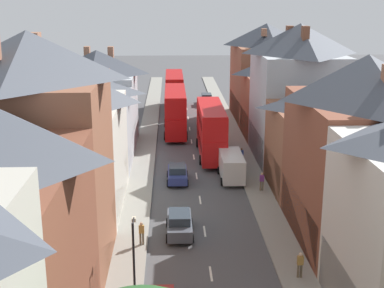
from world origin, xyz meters
TOP-DOWN VIEW (x-y plane):
  - pavement_left at (-5.10, 38.00)m, footprint 2.20×104.00m
  - pavement_right at (5.10, 38.00)m, footprint 2.20×104.00m
  - centre_line_dashes at (0.00, 36.00)m, footprint 0.14×97.80m
  - terrace_row_left at (-10.19, 14.39)m, footprint 8.00×57.88m
  - terrace_row_right at (10.19, 23.14)m, footprint 8.00×72.16m
  - double_decker_bus_lead at (-1.81, 45.76)m, footprint 2.74×10.80m
  - double_decker_bus_mid_street at (1.79, 36.31)m, footprint 2.74×10.80m
  - double_decker_bus_far_approaching at (-1.81, 58.98)m, footprint 2.74×10.80m
  - car_near_silver at (3.10, 63.13)m, footprint 1.90×4.47m
  - car_parked_right_a at (-1.80, 17.56)m, footprint 1.90×4.29m
  - car_mid_black at (-1.80, 28.43)m, footprint 1.90×4.05m
  - delivery_van at (3.10, 28.91)m, footprint 2.20×5.20m
  - pedestrian_near_right at (5.20, 11.13)m, footprint 0.36×0.22m
  - pedestrian_mid_left at (-4.36, 15.83)m, footprint 0.36×0.22m
  - pedestrian_mid_right at (5.35, 25.63)m, footprint 0.36×0.22m
  - pedestrian_far_left at (4.59, 33.10)m, footprint 0.36×0.22m
  - street_lamp at (-4.25, 7.46)m, footprint 0.20×1.12m

SIDE VIEW (x-z plane):
  - centre_line_dashes at x=0.00m, z-range 0.00..0.01m
  - pavement_left at x=-5.10m, z-range 0.00..0.14m
  - pavement_right at x=5.10m, z-range 0.00..0.14m
  - car_mid_black at x=-1.80m, z-range 0.01..1.63m
  - car_near_silver at x=3.10m, z-range 0.01..1.68m
  - car_parked_right_a at x=-1.80m, z-range 0.00..1.71m
  - pedestrian_near_right at x=5.20m, z-range 0.23..1.84m
  - pedestrian_mid_left at x=-4.36m, z-range 0.23..1.84m
  - pedestrian_mid_right at x=5.35m, z-range 0.23..1.84m
  - pedestrian_far_left at x=4.59m, z-range 0.23..1.84m
  - delivery_van at x=3.10m, z-range 0.13..2.54m
  - double_decker_bus_lead at x=-1.81m, z-range 0.17..5.47m
  - double_decker_bus_mid_street at x=1.79m, z-range 0.17..5.47m
  - double_decker_bus_far_approaching at x=-1.81m, z-range 0.17..5.47m
  - street_lamp at x=-4.25m, z-range 0.49..5.99m
  - terrace_row_right at x=10.19m, z-range -0.82..12.79m
  - terrace_row_left at x=-10.19m, z-range -1.08..13.36m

